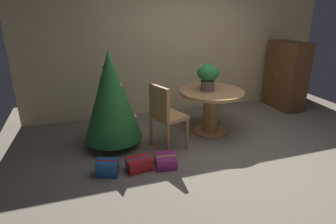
{
  "coord_description": "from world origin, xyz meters",
  "views": [
    {
      "loc": [
        -1.99,
        -2.95,
        1.97
      ],
      "look_at": [
        -0.88,
        0.4,
        0.65
      ],
      "focal_mm": 30.16,
      "sensor_mm": 36.0,
      "label": 1
    }
  ],
  "objects_px": {
    "gift_box_purple": "(166,161)",
    "holiday_tree": "(111,96)",
    "gift_box_red": "(139,164)",
    "flower_vase": "(208,75)",
    "gift_box_blue": "(108,168)",
    "wooden_chair_left": "(165,113)",
    "wooden_cabinet": "(286,76)",
    "round_dining_table": "(211,105)"
  },
  "relations": [
    {
      "from": "gift_box_purple",
      "to": "gift_box_red",
      "type": "bearing_deg",
      "value": 177.88
    },
    {
      "from": "wooden_chair_left",
      "to": "holiday_tree",
      "type": "xyz_separation_m",
      "value": [
        -0.69,
        0.35,
        0.22
      ]
    },
    {
      "from": "holiday_tree",
      "to": "wooden_cabinet",
      "type": "xyz_separation_m",
      "value": [
        3.58,
        0.65,
        -0.11
      ]
    },
    {
      "from": "flower_vase",
      "to": "gift_box_red",
      "type": "distance_m",
      "value": 1.77
    },
    {
      "from": "round_dining_table",
      "to": "wooden_chair_left",
      "type": "relative_size",
      "value": 1.06
    },
    {
      "from": "flower_vase",
      "to": "gift_box_blue",
      "type": "distance_m",
      "value": 2.08
    },
    {
      "from": "round_dining_table",
      "to": "wooden_cabinet",
      "type": "bearing_deg",
      "value": 18.61
    },
    {
      "from": "gift_box_purple",
      "to": "holiday_tree",
      "type": "bearing_deg",
      "value": 124.84
    },
    {
      "from": "gift_box_red",
      "to": "wooden_cabinet",
      "type": "height_order",
      "value": "wooden_cabinet"
    },
    {
      "from": "round_dining_table",
      "to": "wooden_cabinet",
      "type": "distance_m",
      "value": 2.12
    },
    {
      "from": "flower_vase",
      "to": "wooden_chair_left",
      "type": "relative_size",
      "value": 0.43
    },
    {
      "from": "gift_box_red",
      "to": "flower_vase",
      "type": "bearing_deg",
      "value": 31.12
    },
    {
      "from": "flower_vase",
      "to": "wooden_chair_left",
      "type": "xyz_separation_m",
      "value": [
        -0.82,
        -0.35,
        -0.41
      ]
    },
    {
      "from": "gift_box_red",
      "to": "gift_box_blue",
      "type": "height_order",
      "value": "gift_box_blue"
    },
    {
      "from": "wooden_chair_left",
      "to": "wooden_cabinet",
      "type": "height_order",
      "value": "wooden_cabinet"
    },
    {
      "from": "round_dining_table",
      "to": "wooden_cabinet",
      "type": "height_order",
      "value": "wooden_cabinet"
    },
    {
      "from": "gift_box_purple",
      "to": "flower_vase",
      "type": "bearing_deg",
      "value": 40.1
    },
    {
      "from": "gift_box_purple",
      "to": "wooden_cabinet",
      "type": "relative_size",
      "value": 0.26
    },
    {
      "from": "flower_vase",
      "to": "gift_box_purple",
      "type": "distance_m",
      "value": 1.54
    },
    {
      "from": "round_dining_table",
      "to": "wooden_chair_left",
      "type": "xyz_separation_m",
      "value": [
        -0.89,
        -0.32,
        0.08
      ]
    },
    {
      "from": "gift_box_red",
      "to": "wooden_cabinet",
      "type": "relative_size",
      "value": 0.24
    },
    {
      "from": "round_dining_table",
      "to": "gift_box_blue",
      "type": "relative_size",
      "value": 3.38
    },
    {
      "from": "holiday_tree",
      "to": "gift_box_red",
      "type": "xyz_separation_m",
      "value": [
        0.2,
        -0.79,
        -0.7
      ]
    },
    {
      "from": "gift_box_blue",
      "to": "gift_box_red",
      "type": "bearing_deg",
      "value": -1.12
    },
    {
      "from": "gift_box_red",
      "to": "wooden_cabinet",
      "type": "xyz_separation_m",
      "value": [
        3.38,
        1.44,
        0.59
      ]
    },
    {
      "from": "wooden_cabinet",
      "to": "gift_box_purple",
      "type": "bearing_deg",
      "value": -154.38
    },
    {
      "from": "holiday_tree",
      "to": "gift_box_blue",
      "type": "relative_size",
      "value": 4.68
    },
    {
      "from": "flower_vase",
      "to": "holiday_tree",
      "type": "bearing_deg",
      "value": -179.83
    },
    {
      "from": "flower_vase",
      "to": "gift_box_blue",
      "type": "xyz_separation_m",
      "value": [
        -1.71,
        -0.78,
        -0.88
      ]
    },
    {
      "from": "wooden_chair_left",
      "to": "gift_box_purple",
      "type": "xyz_separation_m",
      "value": [
        -0.14,
        -0.45,
        -0.49
      ]
    },
    {
      "from": "wooden_cabinet",
      "to": "holiday_tree",
      "type": "bearing_deg",
      "value": -169.72
    },
    {
      "from": "holiday_tree",
      "to": "gift_box_purple",
      "type": "bearing_deg",
      "value": -55.16
    },
    {
      "from": "wooden_chair_left",
      "to": "gift_box_red",
      "type": "distance_m",
      "value": 0.82
    },
    {
      "from": "flower_vase",
      "to": "gift_box_blue",
      "type": "height_order",
      "value": "flower_vase"
    },
    {
      "from": "flower_vase",
      "to": "gift_box_purple",
      "type": "bearing_deg",
      "value": -139.9
    },
    {
      "from": "wooden_chair_left",
      "to": "wooden_cabinet",
      "type": "bearing_deg",
      "value": 19.04
    },
    {
      "from": "wooden_chair_left",
      "to": "gift_box_red",
      "type": "bearing_deg",
      "value": -138.17
    },
    {
      "from": "flower_vase",
      "to": "gift_box_red",
      "type": "height_order",
      "value": "flower_vase"
    },
    {
      "from": "flower_vase",
      "to": "gift_box_blue",
      "type": "bearing_deg",
      "value": -155.36
    },
    {
      "from": "wooden_chair_left",
      "to": "holiday_tree",
      "type": "bearing_deg",
      "value": 153.38
    },
    {
      "from": "flower_vase",
      "to": "gift_box_red",
      "type": "bearing_deg",
      "value": -148.88
    },
    {
      "from": "round_dining_table",
      "to": "gift_box_red",
      "type": "bearing_deg",
      "value": -151.05
    }
  ]
}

